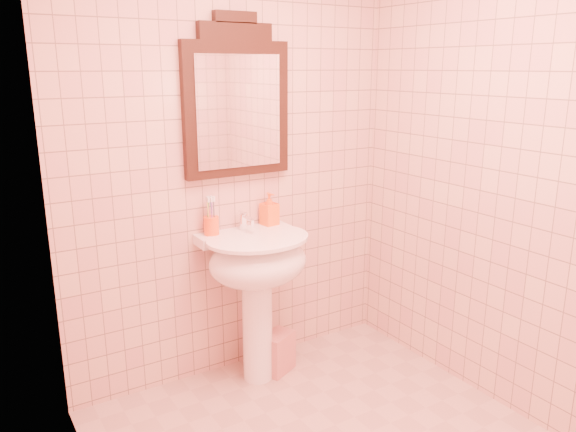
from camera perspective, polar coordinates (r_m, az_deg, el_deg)
back_wall at (r=3.16m, az=-5.55°, el=5.61°), size 2.00×0.02×2.50m
pedestal_sink at (r=3.13m, az=-3.14°, el=-5.63°), size 0.58×0.58×0.86m
faucet at (r=3.16m, az=-4.40°, el=-0.50°), size 0.04×0.16×0.11m
mirror at (r=3.11m, az=-5.21°, el=11.44°), size 0.62×0.06×0.87m
toothbrush_cup at (r=3.11m, az=-7.78°, el=-0.92°), size 0.08×0.08×0.19m
soap_dispenser at (r=3.26m, az=-1.91°, el=0.71°), size 0.10×0.10×0.19m
towel at (r=3.42m, az=-1.07°, el=-13.68°), size 0.23×0.20×0.24m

